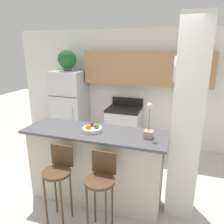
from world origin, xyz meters
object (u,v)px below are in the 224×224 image
object	(u,v)px
potted_plant_on_fridge	(67,60)
fruit_bowl	(92,128)
refrigerator	(70,107)
bar_stool_left	(58,173)
bar_stool_right	(101,182)
orchid_vase	(149,127)
stove_range	(124,127)

from	to	relation	value
potted_plant_on_fridge	fruit_bowl	bearing A→B (deg)	-53.56
refrigerator	bar_stool_left	distance (m)	2.60
bar_stool_right	fruit_bowl	world-z (taller)	fruit_bowl
refrigerator	orchid_vase	size ratio (longest dim) A/B	3.65
stove_range	bar_stool_right	xyz separation A→B (m)	(0.36, -2.36, 0.22)
orchid_vase	bar_stool_right	bearing A→B (deg)	-130.89
stove_range	fruit_bowl	world-z (taller)	fruit_bowl
fruit_bowl	orchid_vase	bearing A→B (deg)	0.99
refrigerator	fruit_bowl	size ratio (longest dim) A/B	6.20
bar_stool_right	potted_plant_on_fridge	world-z (taller)	potted_plant_on_fridge
potted_plant_on_fridge	bar_stool_left	bearing A→B (deg)	-64.63
refrigerator	bar_stool_right	bearing A→B (deg)	-54.47
bar_stool_left	potted_plant_on_fridge	world-z (taller)	potted_plant_on_fridge
stove_range	orchid_vase	size ratio (longest dim) A/B	2.36
stove_range	bar_stool_left	distance (m)	2.38
potted_plant_on_fridge	orchid_vase	xyz separation A→B (m)	(2.12, -1.83, -0.69)
bar_stool_right	bar_stool_left	bearing A→B (deg)	180.00
stove_range	potted_plant_on_fridge	size ratio (longest dim) A/B	2.33
orchid_vase	potted_plant_on_fridge	bearing A→B (deg)	139.24
bar_stool_right	stove_range	bearing A→B (deg)	98.71
stove_range	potted_plant_on_fridge	world-z (taller)	potted_plant_on_fridge
refrigerator	bar_stool_left	xyz separation A→B (m)	(1.11, -2.35, -0.15)
potted_plant_on_fridge	orchid_vase	world-z (taller)	potted_plant_on_fridge
orchid_vase	fruit_bowl	bearing A→B (deg)	-179.01
bar_stool_left	orchid_vase	bearing A→B (deg)	27.08
bar_stool_left	bar_stool_right	xyz separation A→B (m)	(0.56, 0.00, 0.00)
refrigerator	orchid_vase	xyz separation A→B (m)	(2.12, -1.83, 0.39)
stove_range	fruit_bowl	xyz separation A→B (m)	(0.05, -1.86, 0.66)
bar_stool_right	orchid_vase	size ratio (longest dim) A/B	2.23
refrigerator	potted_plant_on_fridge	size ratio (longest dim) A/B	3.62
refrigerator	bar_stool_left	size ratio (longest dim) A/B	1.64
orchid_vase	refrigerator	bearing A→B (deg)	139.24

